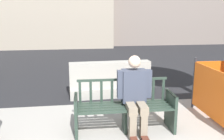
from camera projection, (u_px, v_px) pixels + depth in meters
name	position (u px, v px, depth m)	size (l,w,h in m)	color
street_asphalt	(93.00, 58.00, 11.50)	(120.00, 12.00, 0.01)	black
street_bench	(124.00, 109.00, 4.28)	(1.70, 0.57, 0.88)	#28382D
seated_person	(135.00, 93.00, 4.18)	(0.58, 0.73, 1.31)	#383D4C
jersey_barrier_centre	(110.00, 82.00, 6.21)	(2.02, 0.76, 0.84)	#9E998E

